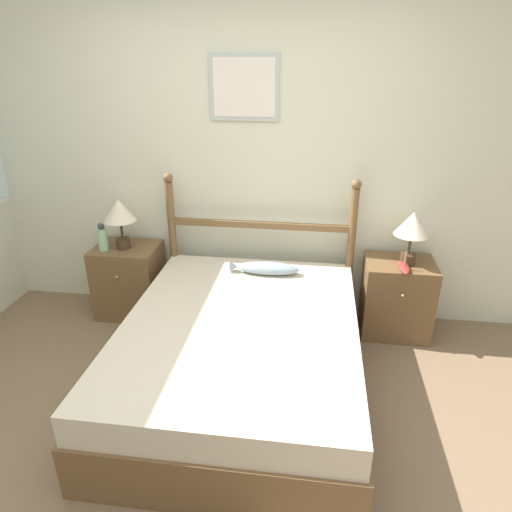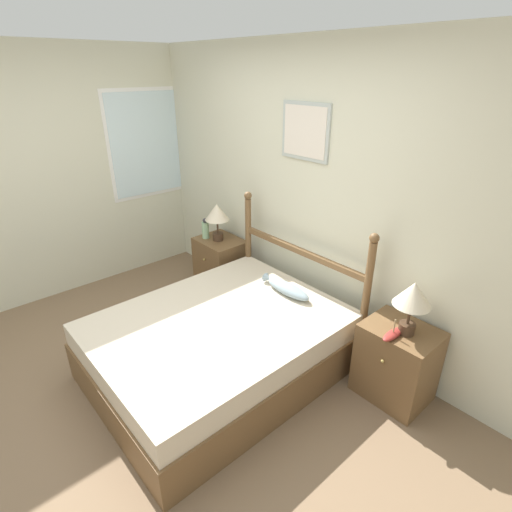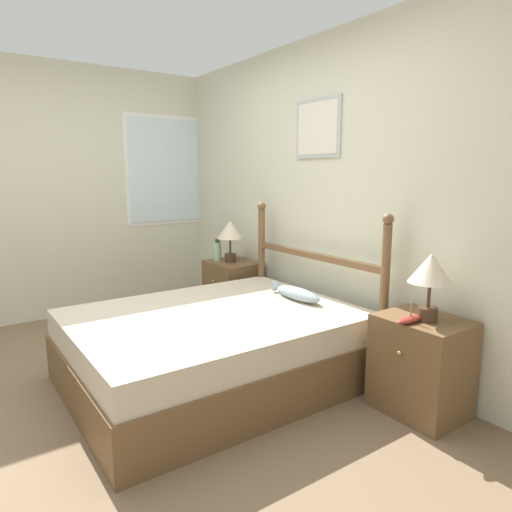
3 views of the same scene
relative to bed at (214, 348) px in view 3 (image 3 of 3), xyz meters
name	(u,v)px [view 3 (image 3 of 3)]	position (x,y,z in m)	size (l,w,h in m)	color
ground_plane	(123,399)	(-0.12, -0.62, -0.26)	(16.00, 16.00, 0.00)	#7A6047
wall_back	(321,197)	(-0.12, 1.11, 1.02)	(6.40, 0.08, 2.55)	beige
wall_left	(47,193)	(-2.25, -0.59, 1.02)	(0.08, 6.40, 2.55)	beige
bed	(214,348)	(0.00, 0.00, 0.00)	(1.49, 1.92, 0.52)	brown
headboard	(313,274)	(0.00, 0.93, 0.42)	(1.51, 0.08, 1.21)	brown
nightstand_left	(232,291)	(-1.09, 0.84, 0.05)	(0.52, 0.44, 0.61)	brown
nightstand_right	(421,365)	(1.09, 0.84, 0.05)	(0.52, 0.44, 0.61)	brown
table_lamp_left	(230,232)	(-1.10, 0.83, 0.65)	(0.26, 0.26, 0.41)	#422D1E
table_lamp_right	(431,272)	(1.13, 0.82, 0.65)	(0.26, 0.26, 0.41)	#422D1E
bottle	(218,250)	(-1.24, 0.76, 0.45)	(0.08, 0.08, 0.23)	#99C699
model_boat	(410,319)	(1.09, 0.71, 0.37)	(0.07, 0.23, 0.14)	maroon
fish_pillow	(296,293)	(0.08, 0.69, 0.31)	(0.53, 0.14, 0.09)	#8499A3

